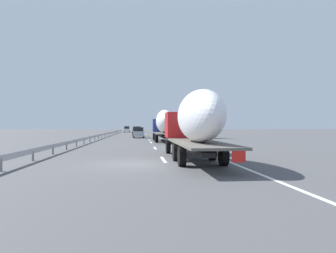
{
  "coord_description": "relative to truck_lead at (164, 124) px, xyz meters",
  "views": [
    {
      "loc": [
        -16.09,
        -0.3,
        2.08
      ],
      "look_at": [
        13.91,
        -3.26,
        2.03
      ],
      "focal_mm": 31.44,
      "sensor_mm": 36.0,
      "label": 1
    }
  ],
  "objects": [
    {
      "name": "ground_plane",
      "position": [
        16.84,
        3.6,
        -2.38
      ],
      "size": [
        260.0,
        260.0,
        0.0
      ],
      "primitive_type": "plane",
      "color": "#4C4C4F"
    },
    {
      "name": "lane_stripe_0",
      "position": [
        -21.16,
        1.8,
        -2.37
      ],
      "size": [
        3.2,
        0.2,
        0.01
      ],
      "primitive_type": "cube",
      "color": "white",
      "rests_on": "ground_plane"
    },
    {
      "name": "lane_stripe_1",
      "position": [
        -11.76,
        1.8,
        -2.37
      ],
      "size": [
        3.2,
        0.2,
        0.01
      ],
      "primitive_type": "cube",
      "color": "white",
      "rests_on": "ground_plane"
    },
    {
      "name": "lane_stripe_2",
      "position": [
        -2.11,
        1.8,
        -2.37
      ],
      "size": [
        3.2,
        0.2,
        0.01
      ],
      "primitive_type": "cube",
      "color": "white",
      "rests_on": "ground_plane"
    },
    {
      "name": "lane_stripe_3",
      "position": [
        3.49,
        1.8,
        -2.37
      ],
      "size": [
        3.2,
        0.2,
        0.01
      ],
      "primitive_type": "cube",
      "color": "white",
      "rests_on": "ground_plane"
    },
    {
      "name": "lane_stripe_4",
      "position": [
        14.39,
        1.8,
        -2.37
      ],
      "size": [
        3.2,
        0.2,
        0.01
      ],
      "primitive_type": "cube",
      "color": "white",
      "rests_on": "ground_plane"
    },
    {
      "name": "lane_stripe_5",
      "position": [
        22.35,
        1.8,
        -2.37
      ],
      "size": [
        3.2,
        0.2,
        0.01
      ],
      "primitive_type": "cube",
      "color": "white",
      "rests_on": "ground_plane"
    },
    {
      "name": "lane_stripe_6",
      "position": [
        32.44,
        1.8,
        -2.37
      ],
      "size": [
        3.2,
        0.2,
        0.01
      ],
      "primitive_type": "cube",
      "color": "white",
      "rests_on": "ground_plane"
    },
    {
      "name": "edge_line_right",
      "position": [
        21.84,
        -1.9,
        -2.37
      ],
      "size": [
        110.0,
        0.2,
        0.01
      ],
      "primitive_type": "cube",
      "color": "white",
      "rests_on": "ground_plane"
    },
    {
      "name": "truck_lead",
      "position": [
        0.0,
        0.0,
        0.0
      ],
      "size": [
        13.24,
        2.55,
        4.17
      ],
      "color": "navy",
      "rests_on": "ground_plane"
    },
    {
      "name": "truck_trailing",
      "position": [
        -22.04,
        0.0,
        -0.03
      ],
      "size": [
        13.26,
        2.55,
        4.05
      ],
      "color": "#B21919",
      "rests_on": "ground_plane"
    },
    {
      "name": "car_silver_hatch",
      "position": [
        12.42,
        3.37,
        -1.45
      ],
      "size": [
        4.02,
        1.86,
        1.84
      ],
      "color": "#ADB2B7",
      "rests_on": "ground_plane"
    },
    {
      "name": "car_red_compact",
      "position": [
        70.15,
        3.58,
        -1.41
      ],
      "size": [
        4.66,
        1.9,
        1.92
      ],
      "color": "red",
      "rests_on": "ground_plane"
    },
    {
      "name": "car_black_suv",
      "position": [
        21.61,
        3.72,
        -1.4
      ],
      "size": [
        4.41,
        1.82,
        1.97
      ],
      "color": "black",
      "rests_on": "ground_plane"
    },
    {
      "name": "car_white_van",
      "position": [
        57.7,
        7.27,
        -1.39
      ],
      "size": [
        4.77,
        1.84,
        2.0
      ],
      "color": "white",
      "rests_on": "ground_plane"
    },
    {
      "name": "road_sign",
      "position": [
        20.19,
        -3.1,
        -0.25
      ],
      "size": [
        0.1,
        0.9,
        3.07
      ],
      "color": "gray",
      "rests_on": "ground_plane"
    },
    {
      "name": "tree_0",
      "position": [
        18.62,
        -6.89,
        1.92
      ],
      "size": [
        3.01,
        3.01,
        7.17
      ],
      "color": "#472D19",
      "rests_on": "ground_plane"
    },
    {
      "name": "tree_1",
      "position": [
        9.09,
        -8.22,
        0.9
      ],
      "size": [
        3.08,
        3.08,
        5.37
      ],
      "color": "#472D19",
      "rests_on": "ground_plane"
    },
    {
      "name": "tree_2",
      "position": [
        58.29,
        -8.26,
        1.66
      ],
      "size": [
        3.87,
        3.87,
        6.16
      ],
      "color": "#472D19",
      "rests_on": "ground_plane"
    },
    {
      "name": "tree_3",
      "position": [
        17.96,
        -6.04,
        1.63
      ],
      "size": [
        2.81,
        2.81,
        6.07
      ],
      "color": "#472D19",
      "rests_on": "ground_plane"
    },
    {
      "name": "guardrail_median",
      "position": [
        19.84,
        9.6,
        -1.8
      ],
      "size": [
        94.0,
        0.1,
        0.76
      ],
      "color": "#9EA0A5",
      "rests_on": "ground_plane"
    }
  ]
}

